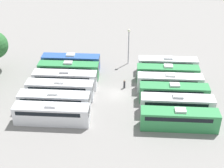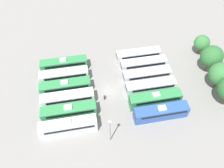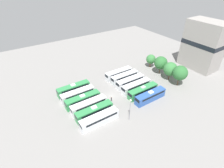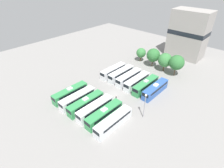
% 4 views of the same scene
% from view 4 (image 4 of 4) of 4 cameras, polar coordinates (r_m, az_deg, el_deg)
% --- Properties ---
extents(ground_plane, '(125.35, 125.35, 0.00)m').
position_cam_4_polar(ground_plane, '(54.30, 0.61, -3.68)').
color(ground_plane, gray).
extents(bus_0, '(2.49, 11.38, 3.37)m').
position_cam_4_polar(bus_0, '(54.00, -13.43, -2.80)').
color(bus_0, '#338C4C').
rests_on(bus_0, ground_plane).
extents(bus_1, '(2.49, 11.38, 3.37)m').
position_cam_4_polar(bus_1, '(51.35, -11.09, -4.57)').
color(bus_1, silver).
rests_on(bus_1, ground_plane).
extents(bus_2, '(2.49, 11.38, 3.37)m').
position_cam_4_polar(bus_2, '(49.14, -8.49, -6.23)').
color(bus_2, '#338C4C').
rests_on(bus_2, ground_plane).
extents(bus_3, '(2.49, 11.38, 3.37)m').
position_cam_4_polar(bus_3, '(47.25, -5.49, -7.87)').
color(bus_3, white).
rests_on(bus_3, ground_plane).
extents(bus_4, '(2.49, 11.38, 3.37)m').
position_cam_4_polar(bus_4, '(45.40, -2.52, -9.76)').
color(bus_4, '#338C4C').
rests_on(bus_4, ground_plane).
extents(bus_5, '(2.49, 11.38, 3.37)m').
position_cam_4_polar(bus_5, '(43.48, 0.47, -12.11)').
color(bus_5, silver).
rests_on(bus_5, ground_plane).
extents(bus_6, '(2.49, 11.38, 3.37)m').
position_cam_4_polar(bus_6, '(64.19, 0.45, 4.37)').
color(bus_6, silver).
rests_on(bus_6, ground_plane).
extents(bus_7, '(2.49, 11.38, 3.37)m').
position_cam_4_polar(bus_7, '(62.47, 2.99, 3.46)').
color(bus_7, silver).
rests_on(bus_7, ground_plane).
extents(bus_8, '(2.49, 11.38, 3.37)m').
position_cam_4_polar(bus_8, '(60.42, 5.49, 2.22)').
color(bus_8, silver).
rests_on(bus_8, ground_plane).
extents(bus_9, '(2.49, 11.38, 3.37)m').
position_cam_4_polar(bus_9, '(58.57, 8.10, 0.94)').
color(bus_9, silver).
rests_on(bus_9, ground_plane).
extents(bus_10, '(2.49, 11.38, 3.37)m').
position_cam_4_polar(bus_10, '(57.00, 10.94, -0.35)').
color(bus_10, '#338C4C').
rests_on(bus_10, ground_plane).
extents(bus_11, '(2.49, 11.38, 3.37)m').
position_cam_4_polar(bus_11, '(55.76, 13.96, -1.61)').
color(bus_11, '#2D56A8').
rests_on(bus_11, ground_plane).
extents(worker_person, '(0.36, 0.36, 1.62)m').
position_cam_4_polar(worker_person, '(51.91, 1.36, -4.63)').
color(worker_person, '#333338').
rests_on(worker_person, ground_plane).
extents(light_pole, '(0.60, 0.60, 7.50)m').
position_cam_4_polar(light_pole, '(44.31, 10.73, -5.79)').
color(light_pole, gray).
rests_on(light_pole, ground_plane).
extents(tree_0, '(3.98, 3.98, 5.68)m').
position_cam_4_polar(tree_0, '(74.89, 9.47, 9.99)').
color(tree_0, brown).
rests_on(tree_0, ground_plane).
extents(tree_1, '(5.23, 5.23, 7.35)m').
position_cam_4_polar(tree_1, '(70.95, 13.33, 9.14)').
color(tree_1, brown).
rests_on(tree_1, ground_plane).
extents(tree_2, '(5.24, 5.24, 7.13)m').
position_cam_4_polar(tree_2, '(68.47, 16.94, 7.48)').
color(tree_2, brown).
rests_on(tree_2, ground_plane).
extents(tree_3, '(5.34, 5.34, 7.90)m').
position_cam_4_polar(tree_3, '(66.09, 20.34, 6.57)').
color(tree_3, brown).
rests_on(tree_3, ground_plane).
extents(depot_building, '(14.82, 9.02, 19.70)m').
position_cam_4_polar(depot_building, '(82.97, 23.65, 14.66)').
color(depot_building, gray).
rests_on(depot_building, ground_plane).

